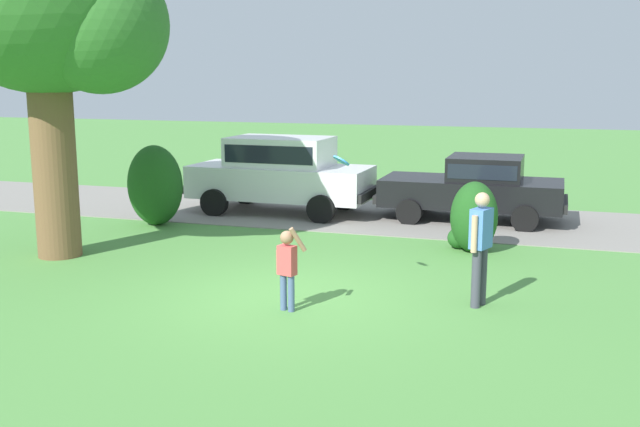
% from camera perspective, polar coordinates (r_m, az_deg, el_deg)
% --- Properties ---
extents(ground_plane, '(80.00, 80.00, 0.00)m').
position_cam_1_polar(ground_plane, '(11.76, -2.48, -6.35)').
color(ground_plane, '#518E42').
extents(driveway_strip, '(28.00, 4.40, 0.02)m').
position_cam_1_polar(driveway_strip, '(18.22, 4.95, -0.23)').
color(driveway_strip, gray).
rests_on(driveway_strip, ground).
extents(oak_tree_large, '(4.46, 4.24, 6.62)m').
position_cam_1_polar(oak_tree_large, '(14.84, -19.87, 14.59)').
color(oak_tree_large, brown).
rests_on(oak_tree_large, ground).
extents(shrub_near_tree, '(1.32, 1.07, 1.86)m').
position_cam_1_polar(shrub_near_tree, '(17.45, -12.63, 2.14)').
color(shrub_near_tree, '#1E511C').
rests_on(shrub_near_tree, ground).
extents(shrub_centre_left, '(0.99, 0.95, 1.40)m').
position_cam_1_polar(shrub_centre_left, '(14.77, 11.73, -0.39)').
color(shrub_centre_left, '#1E511C').
rests_on(shrub_centre_left, ground).
extents(parked_sedan, '(4.42, 2.13, 1.56)m').
position_cam_1_polar(parked_sedan, '(17.91, 11.93, 2.11)').
color(parked_sedan, black).
rests_on(parked_sedan, ground).
extents(parked_suv, '(4.74, 2.18, 1.92)m').
position_cam_1_polar(parked_suv, '(18.53, -3.06, 3.33)').
color(parked_suv, white).
rests_on(parked_suv, ground).
extents(child_thrower, '(0.47, 0.23, 1.29)m').
position_cam_1_polar(child_thrower, '(10.84, -2.55, -3.89)').
color(child_thrower, '#4C608C').
rests_on(child_thrower, ground).
extents(frisbee, '(0.31, 0.27, 0.23)m').
position_cam_1_polar(frisbee, '(11.40, 1.65, 4.12)').
color(frisbee, '#337FDB').
extents(adult_onlooker, '(0.33, 0.50, 1.74)m').
position_cam_1_polar(adult_onlooker, '(11.25, 12.30, -2.21)').
color(adult_onlooker, '#3F3F4C').
rests_on(adult_onlooker, ground).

